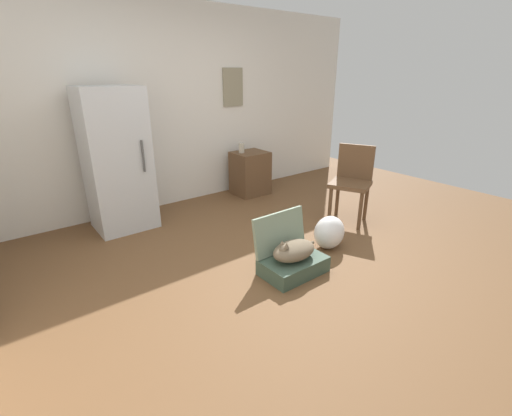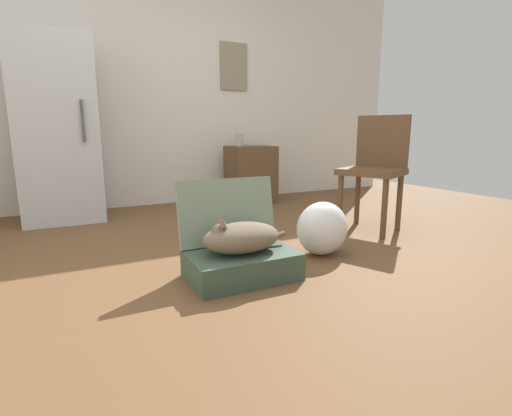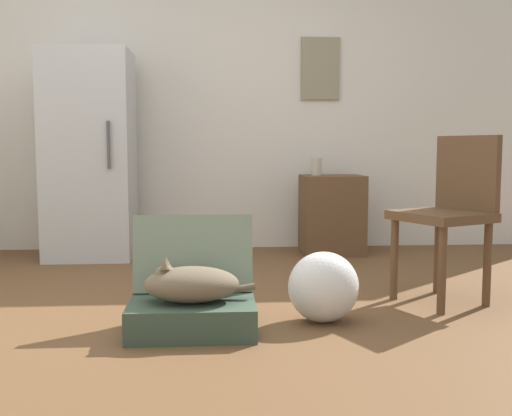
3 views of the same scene
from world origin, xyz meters
TOP-DOWN VIEW (x-y plane):
  - ground_plane at (0.00, 0.00)m, footprint 7.68×7.68m
  - wall_back at (0.00, 2.26)m, footprint 6.40×0.15m
  - suitcase_base at (-0.08, -0.23)m, footprint 0.59×0.38m
  - suitcase_lid at (-0.08, -0.03)m, footprint 0.59×0.10m
  - cat at (-0.09, -0.23)m, footprint 0.52×0.28m
  - plastic_bag_white at (0.56, -0.09)m, footprint 0.35×0.28m
  - refrigerator at (-0.94, 1.80)m, footprint 0.66×0.61m
  - side_table at (0.99, 1.85)m, footprint 0.49×0.43m
  - vase_tall at (0.86, 1.89)m, footprint 0.08×0.08m
  - chair at (1.34, 0.26)m, footprint 0.58×0.59m

SIDE VIEW (x-z plane):
  - ground_plane at x=0.00m, z-range 0.00..0.00m
  - suitcase_base at x=-0.08m, z-range 0.00..0.15m
  - plastic_bag_white at x=0.56m, z-range 0.00..0.35m
  - cat at x=-0.09m, z-range 0.13..0.34m
  - side_table at x=0.99m, z-range 0.00..0.64m
  - suitcase_lid at x=-0.08m, z-range 0.15..0.53m
  - chair at x=1.34m, z-range 0.06..0.99m
  - vase_tall at x=0.86m, z-range 0.64..0.78m
  - refrigerator at x=-0.94m, z-range 0.00..1.61m
  - wall_back at x=0.00m, z-range 0.00..2.60m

